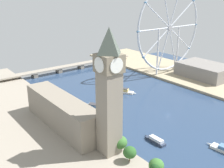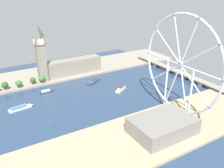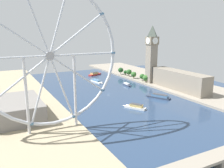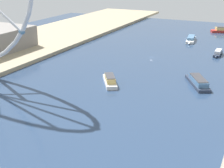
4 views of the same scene
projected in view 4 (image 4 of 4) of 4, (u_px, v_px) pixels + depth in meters
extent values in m
plane|color=navy|center=(151.00, 57.00, 278.90)|extent=(413.05, 413.05, 0.00)
cube|color=tan|center=(33.00, 42.00, 327.17)|extent=(90.00, 520.00, 3.00)
ellipsoid|color=teal|center=(22.00, 32.00, 209.16)|extent=(4.80, 3.20, 3.20)
cube|color=#2D384C|center=(218.00, 54.00, 284.15)|extent=(5.29, 19.03, 2.08)
cone|color=#2D384C|center=(216.00, 57.00, 274.73)|extent=(2.08, 3.43, 2.08)
cube|color=silver|center=(218.00, 51.00, 284.21)|extent=(4.44, 12.94, 2.43)
cube|color=#2D384C|center=(197.00, 83.00, 214.49)|extent=(21.55, 30.73, 1.98)
cone|color=#2D384C|center=(190.00, 75.00, 231.26)|extent=(4.37, 5.80, 1.98)
cube|color=teal|center=(198.00, 80.00, 212.23)|extent=(16.31, 22.51, 2.92)
cube|color=#38383D|center=(199.00, 78.00, 211.65)|extent=(14.98, 20.42, 0.52)
cube|color=white|center=(191.00, 40.00, 337.25)|extent=(11.17, 30.55, 2.24)
cone|color=white|center=(189.00, 44.00, 321.69)|extent=(2.92, 5.62, 2.24)
cube|color=teal|center=(191.00, 37.00, 337.80)|extent=(8.78, 21.10, 2.47)
cube|color=white|center=(110.00, 82.00, 216.39)|extent=(19.09, 24.91, 2.41)
cone|color=white|center=(107.00, 75.00, 230.13)|extent=(4.47, 5.14, 2.41)
cube|color=#DBB766|center=(110.00, 78.00, 214.29)|extent=(12.85, 15.87, 3.09)
cube|color=#38383D|center=(110.00, 76.00, 213.69)|extent=(11.81, 14.44, 0.49)
cube|color=#B22D28|center=(224.00, 31.00, 381.19)|extent=(30.42, 19.75, 2.56)
cube|color=#DBB766|center=(223.00, 29.00, 380.23)|extent=(18.26, 13.33, 3.31)
cube|color=#38383D|center=(224.00, 27.00, 379.61)|extent=(16.59, 12.34, 0.40)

